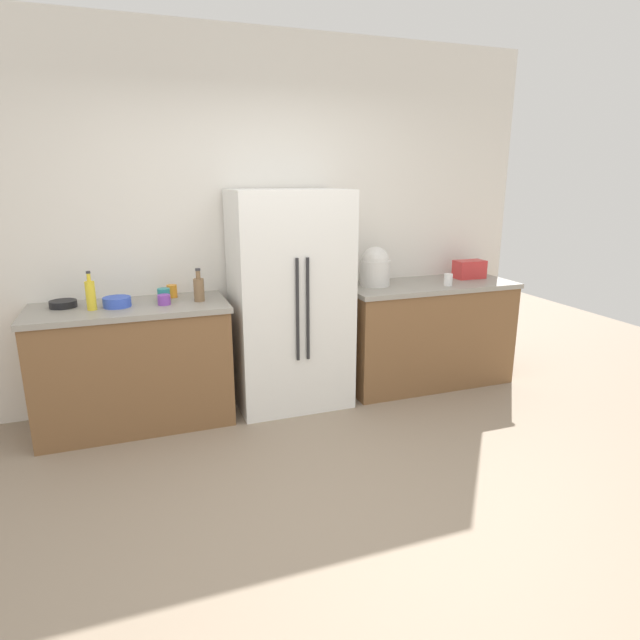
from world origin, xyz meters
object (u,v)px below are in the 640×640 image
Objects in this scene: cup_c at (448,280)px; rice_cooker at (375,267)px; cup_d at (164,295)px; bottle_a at (199,289)px; toaster at (469,269)px; cup_a at (164,300)px; cup_b at (172,291)px; bottle_b at (91,295)px; bowl_b at (117,302)px; bowl_a at (63,304)px; refrigerator at (290,300)px.

rice_cooker is at bearing 160.05° from cup_c.
bottle_a is at bearing -19.60° from cup_d.
toaster is 2.99× the size of cup_a.
bottle_a is at bearing 5.77° from cup_a.
bottle_a reaches higher than cup_b.
bottle_b is 0.60m from cup_b.
bottle_a is 2.56× the size of cup_b.
cup_a is at bearing 177.66° from cup_c.
bowl_b is (-2.64, 0.14, -0.02)m from cup_c.
rice_cooker reaches higher than bowl_a.
cup_b reaches higher than cup_a.
rice_cooker is at bearing 5.73° from refrigerator.
cup_a is 0.24m from cup_b.
cup_a is (-0.25, -0.03, -0.06)m from bottle_a.
refrigerator reaches higher than cup_d.
bowl_b is at bearing -17.21° from bowl_a.
bottle_a is 2.71× the size of cup_a.
bottle_b is at bearing 177.89° from cup_c.
bowl_a is at bearing 179.44° from toaster.
bottle_a is at bearing 176.66° from cup_c.
cup_d is 0.69m from bowl_a.
toaster reaches higher than bowl_b.
rice_cooker is 1.80× the size of bowl_a.
bottle_a is (-1.48, -0.09, -0.06)m from rice_cooker.
bowl_a is at bearing 175.83° from refrigerator.
cup_b is (-1.66, 0.11, -0.11)m from rice_cooker.
toaster is at bearing 31.32° from cup_c.
bottle_a is at bearing -48.71° from cup_b.
bowl_a is at bearing -174.73° from cup_b.
cup_c is 0.52× the size of bowl_b.
cup_c is (0.59, -0.21, -0.11)m from rice_cooker.
refrigerator reaches higher than bottle_b.
cup_d is 0.33m from bowl_b.
bottle_b is 1.48× the size of bowl_a.
toaster is 3.36m from bowl_a.
cup_d reaches higher than bowl_b.
cup_d is at bearing 12.15° from bottle_b.
toaster is at bearing 0.28° from cup_d.
cup_b is (-0.18, 0.20, -0.05)m from bottle_a.
cup_c is at bearing -2.11° from bottle_b.
refrigerator is 1.45m from bottle_b.
cup_c is 3.01m from bowl_a.
bottle_b reaches higher than toaster.
cup_a is (-1.73, -0.12, -0.12)m from rice_cooker.
cup_a is at bearing -8.63° from bowl_b.
bottle_b is (-0.74, -0.02, 0.01)m from bottle_a.
cup_b is 0.13m from cup_d.
cup_c reaches higher than bowl_a.
bottle_b reaches higher than cup_b.
bowl_a is (-3.36, 0.03, -0.06)m from toaster.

